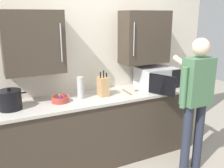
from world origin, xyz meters
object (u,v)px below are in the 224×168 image
stock_pot (10,100)px  microwave_oven (155,77)px  fruit_bowl (60,99)px  wooden_spoon (132,91)px  person_figure (196,95)px  knife_block (103,86)px  thermos_flask (80,88)px

stock_pot → microwave_oven: bearing=0.9°
microwave_oven → fruit_bowl: bearing=-178.3°
wooden_spoon → stock_pot: bearing=179.0°
stock_pot → person_figure: (1.97, -0.72, -0.02)m
knife_block → wooden_spoon: 0.43m
thermos_flask → wooden_spoon: size_ratio=1.17×
thermos_flask → knife_block: 0.30m
thermos_flask → stock_pot: thermos_flask is taller
fruit_bowl → wooden_spoon: fruit_bowl is taller
thermos_flask → wooden_spoon: (0.71, -0.03, -0.13)m
knife_block → person_figure: (0.87, -0.70, -0.04)m
fruit_bowl → person_figure: person_figure is taller
wooden_spoon → person_figure: 0.83m
fruit_bowl → knife_block: bearing=-0.1°
fruit_bowl → wooden_spoon: 0.96m
knife_block → stock_pot: bearing=179.3°
knife_block → wooden_spoon: knife_block is taller
thermos_flask → stock_pot: size_ratio=0.79×
fruit_bowl → person_figure: bearing=-26.3°
stock_pot → person_figure: size_ratio=0.21×
microwave_oven → person_figure: person_figure is taller
microwave_oven → knife_block: (-0.83, -0.04, -0.01)m
stock_pot → fruit_bowl: size_ratio=1.69×
stock_pot → fruit_bowl: (0.55, -0.01, -0.06)m
microwave_oven → fruit_bowl: size_ratio=3.68×
person_figure → stock_pot: bearing=160.0°
microwave_oven → person_figure: size_ratio=0.45×
stock_pot → person_figure: bearing=-20.0°
fruit_bowl → wooden_spoon: size_ratio=0.87×
microwave_oven → thermos_flask: microwave_oven is taller
wooden_spoon → person_figure: person_figure is taller
stock_pot → wooden_spoon: 1.51m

